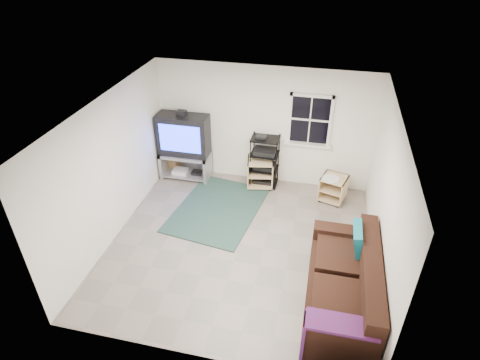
% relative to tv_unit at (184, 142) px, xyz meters
% --- Properties ---
extents(room, '(4.60, 4.62, 4.60)m').
position_rel_tv_unit_xyz_m(room, '(2.65, 0.26, 0.59)').
color(room, gray).
rests_on(room, ground).
extents(tv_unit, '(1.10, 0.55, 1.62)m').
position_rel_tv_unit_xyz_m(tv_unit, '(0.00, 0.00, 0.00)').
color(tv_unit, gray).
rests_on(tv_unit, ground).
extents(av_rack, '(0.59, 0.43, 1.18)m').
position_rel_tv_unit_xyz_m(av_rack, '(1.78, 0.06, -0.38)').
color(av_rack, black).
rests_on(av_rack, ground).
extents(side_table_left, '(0.63, 0.63, 0.64)m').
position_rel_tv_unit_xyz_m(side_table_left, '(1.69, 0.05, -0.54)').
color(side_table_left, '#D9C085').
rests_on(side_table_left, ground).
extents(side_table_right, '(0.62, 0.62, 0.57)m').
position_rel_tv_unit_xyz_m(side_table_right, '(3.28, -0.18, -0.57)').
color(side_table_right, '#D9C085').
rests_on(side_table_right, ground).
extents(sofa, '(0.99, 2.23, 1.02)m').
position_rel_tv_unit_xyz_m(sofa, '(3.52, -2.96, -0.53)').
color(sofa, black).
rests_on(sofa, ground).
extents(shag_rug, '(1.85, 2.35, 0.03)m').
position_rel_tv_unit_xyz_m(shag_rug, '(1.03, -1.08, -0.88)').
color(shag_rug, '#322216').
rests_on(shag_rug, ground).
extents(paper_bag, '(0.31, 0.24, 0.39)m').
position_rel_tv_unit_xyz_m(paper_bag, '(-0.39, 0.16, -0.69)').
color(paper_bag, '#A27E48').
rests_on(paper_bag, ground).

